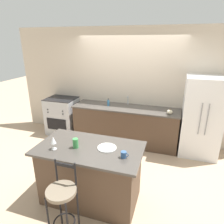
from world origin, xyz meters
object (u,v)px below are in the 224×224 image
Objects in this scene: oven_range at (63,116)px; wine_glass at (53,140)px; coffee_mug at (124,155)px; refrigerator at (201,117)px; dinner_plate at (107,148)px; bar_stool_near at (62,199)px; tumbler_cup at (76,143)px; soap_bottle at (108,103)px; pumpkin_decoration at (170,112)px.

wine_glass is at bearing -61.00° from oven_range.
oven_range is at bearing 136.35° from coffee_mug.
oven_range is (-3.39, 0.03, -0.37)m from refrigerator.
refrigerator is 2.42m from dinner_plate.
refrigerator is at bearing 56.61° from bar_stool_near.
dinner_plate is (0.32, 0.74, 0.35)m from bar_stool_near.
soap_bottle is (-0.20, 2.05, -0.02)m from tumbler_cup.
wine_glass is at bearing -126.32° from pumpkin_decoration.
soap_bottle is at bearing 174.49° from pumpkin_decoration.
soap_bottle is at bearing 96.68° from bar_stool_near.
bar_stool_near is at bearing -123.39° from refrigerator.
wine_glass reaches higher than soap_bottle.
dinner_plate is at bearing 15.73° from tumbler_cup.
dinner_plate is 2.30× the size of pumpkin_decoration.
pumpkin_decoration is at bearing 75.62° from coffee_mug.
coffee_mug is at bearing 43.30° from bar_stool_near.
pumpkin_decoration is (2.74, -0.17, 0.47)m from oven_range.
pumpkin_decoration reaches higher than oven_range.
refrigerator is 2.40m from coffee_mug.
dinner_plate is at bearing 66.67° from bar_stool_near.
tumbler_cup reaches higher than coffee_mug.
tumbler_cup is at bearing -132.40° from refrigerator.
refrigerator reaches higher than dinner_plate.
refrigerator is at bearing 61.26° from coffee_mug.
refrigerator is 3.08m from wine_glass.
tumbler_cup reaches higher than dinner_plate.
dinner_plate is at bearing 19.69° from wine_glass.
soap_bottle is at bearing 95.51° from tumbler_cup.
pumpkin_decoration is (1.12, 2.54, 0.37)m from bar_stool_near.
oven_range is at bearing 179.49° from refrigerator.
refrigerator is 12.03× the size of tumbler_cup.
coffee_mug is 0.73m from tumbler_cup.
tumbler_cup is at bearing -54.21° from oven_range.
oven_range reaches higher than dinner_plate.
pumpkin_decoration is 0.66× the size of soap_bottle.
dinner_plate is 1.96m from pumpkin_decoration.
refrigerator is 8.80× the size of wine_glass.
refrigerator is 16.03× the size of coffee_mug.
oven_range is 2.63m from tumbler_cup.
wine_glass is at bearing -160.31° from dinner_plate.
coffee_mug is 0.59× the size of soap_bottle.
oven_range is 2.80m from dinner_plate.
refrigerator is at bearing 0.13° from soap_bottle.
tumbler_cup is (0.28, 0.13, -0.07)m from wine_glass.
soap_bottle is at bearing -1.54° from oven_range.
bar_stool_near is 0.93m from coffee_mug.
bar_stool_near is at bearing -136.70° from coffee_mug.
pumpkin_decoration is at bearing 57.30° from tumbler_cup.
coffee_mug is (1.00, 0.09, -0.09)m from wine_glass.
wine_glass reaches higher than tumbler_cup.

